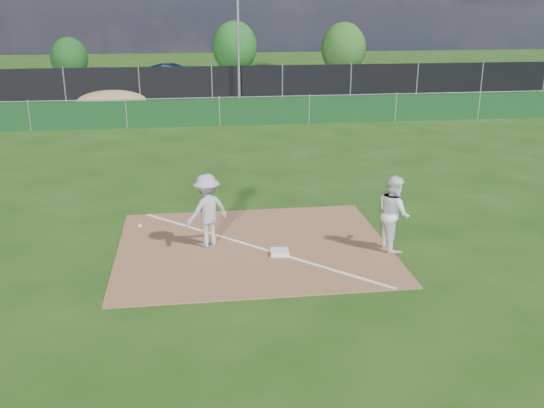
{
  "coord_description": "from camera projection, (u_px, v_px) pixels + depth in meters",
  "views": [
    {
      "loc": [
        -1.27,
        -11.47,
        5.22
      ],
      "look_at": [
        0.42,
        1.0,
        1.0
      ],
      "focal_mm": 40.0,
      "sensor_mm": 36.0,
      "label": 1
    }
  ],
  "objects": [
    {
      "name": "car_left",
      "position": [
        105.0,
        78.0,
        37.13
      ],
      "size": [
        4.49,
        1.94,
        1.51
      ],
      "primitive_type": "imported",
      "rotation": [
        0.0,
        0.0,
        1.53
      ],
      "color": "#AEB1B7",
      "rests_on": "parking_lot"
    },
    {
      "name": "play_at_first",
      "position": [
        207.0,
        210.0,
        13.36
      ],
      "size": [
        2.1,
        1.08,
        1.65
      ],
      "color": "#B4B4B7",
      "rests_on": "infield_dirt"
    },
    {
      "name": "tree_left",
      "position": [
        69.0,
        59.0,
        41.11
      ],
      "size": [
        2.48,
        2.48,
        2.95
      ],
      "color": "#382316",
      "rests_on": "ground"
    },
    {
      "name": "parking_lot",
      "position": [
        209.0,
        87.0,
        38.91
      ],
      "size": [
        46.0,
        9.0,
        0.01
      ],
      "primitive_type": "cube",
      "color": "black",
      "rests_on": "ground"
    },
    {
      "name": "ground",
      "position": [
        227.0,
        153.0,
        22.0
      ],
      "size": [
        90.0,
        90.0,
        0.0
      ],
      "primitive_type": "plane",
      "color": "#1C3F0D",
      "rests_on": "ground"
    },
    {
      "name": "black_fence",
      "position": [
        212.0,
        82.0,
        33.93
      ],
      "size": [
        46.0,
        0.04,
        1.8
      ],
      "primitive_type": "cube",
      "color": "black",
      "rests_on": "ground"
    },
    {
      "name": "car_mid",
      "position": [
        172.0,
        76.0,
        38.46
      ],
      "size": [
        4.63,
        2.6,
        1.44
      ],
      "primitive_type": "imported",
      "rotation": [
        0.0,
        0.0,
        1.31
      ],
      "color": "black",
      "rests_on": "parking_lot"
    },
    {
      "name": "dirt_mound",
      "position": [
        112.0,
        103.0,
        29.16
      ],
      "size": [
        3.38,
        2.6,
        1.17
      ],
      "primitive_type": "ellipsoid",
      "color": "#A47C4F",
      "rests_on": "ground"
    },
    {
      "name": "tree_mid",
      "position": [
        235.0,
        47.0,
        44.7
      ],
      "size": [
        3.29,
        3.29,
        3.91
      ],
      "color": "#382316",
      "rests_on": "ground"
    },
    {
      "name": "infield_dirt",
      "position": [
        253.0,
        247.0,
        13.54
      ],
      "size": [
        6.0,
        5.0,
        0.02
      ],
      "primitive_type": "cube",
      "color": "brown",
      "rests_on": "ground"
    },
    {
      "name": "foul_line",
      "position": [
        253.0,
        246.0,
        13.54
      ],
      "size": [
        5.01,
        5.01,
        0.01
      ],
      "primitive_type": "cube",
      "rotation": [
        0.0,
        0.0,
        0.79
      ],
      "color": "white",
      "rests_on": "infield_dirt"
    },
    {
      "name": "light_pole",
      "position": [
        238.0,
        25.0,
        32.85
      ],
      "size": [
        0.16,
        0.16,
        8.0
      ],
      "primitive_type": "cylinder",
      "color": "slate",
      "rests_on": "ground"
    },
    {
      "name": "car_right",
      "position": [
        273.0,
        76.0,
        38.22
      ],
      "size": [
        5.28,
        3.22,
        1.43
      ],
      "primitive_type": "imported",
      "rotation": [
        0.0,
        0.0,
        1.83
      ],
      "color": "black",
      "rests_on": "parking_lot"
    },
    {
      "name": "tree_right",
      "position": [
        343.0,
        48.0,
        43.89
      ],
      "size": [
        3.23,
        3.23,
        3.83
      ],
      "color": "#382316",
      "rests_on": "ground"
    },
    {
      "name": "runner",
      "position": [
        394.0,
        213.0,
        13.21
      ],
      "size": [
        0.72,
        0.88,
        1.68
      ],
      "primitive_type": "imported",
      "rotation": [
        0.0,
        0.0,
        1.68
      ],
      "color": "white",
      "rests_on": "ground"
    },
    {
      "name": "first_base",
      "position": [
        280.0,
        252.0,
        13.12
      ],
      "size": [
        0.43,
        0.43,
        0.08
      ],
      "primitive_type": "cube",
      "rotation": [
        0.0,
        0.0,
        -0.09
      ],
      "color": "white",
      "rests_on": "infield_dirt"
    },
    {
      "name": "green_fence",
      "position": [
        220.0,
        112.0,
        26.51
      ],
      "size": [
        44.0,
        0.05,
        1.2
      ],
      "primitive_type": "cube",
      "color": "#0E3314",
      "rests_on": "ground"
    }
  ]
}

